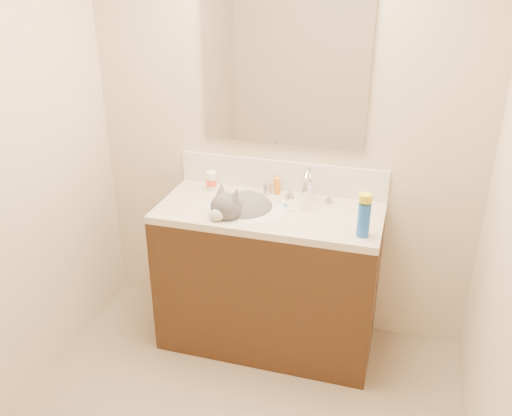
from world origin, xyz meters
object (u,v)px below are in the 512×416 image
Objects in this scene: faucet at (308,188)px; cat at (242,212)px; pill_bottle at (212,181)px; spray_can at (364,220)px; amber_bottle at (277,186)px; vanity_cabinet at (269,280)px; basin at (246,220)px; silver_jar at (267,189)px.

cat is at bearing -151.73° from faucet.
spray_can is (0.90, -0.33, 0.03)m from pill_bottle.
pill_bottle reaches higher than amber_bottle.
pill_bottle is 0.64× the size of spray_can.
amber_bottle is (0.13, 0.24, 0.07)m from cat.
basin is at bearing -165.96° from vanity_cabinet.
spray_can is (0.58, -0.36, 0.06)m from silver_jar.
pill_bottle is at bearing 177.34° from faucet.
spray_can is (0.65, -0.13, 0.11)m from cat.
silver_jar is (0.07, 0.23, 0.05)m from cat.
cat is at bearing -165.87° from vanity_cabinet.
pill_bottle is 1.86× the size of silver_jar.
amber_bottle is (0.06, 0.01, 0.02)m from silver_jar.
vanity_cabinet is at bearing -22.82° from pill_bottle.
amber_bottle is 0.57× the size of spray_can.
cat reaches higher than silver_jar.
pill_bottle is at bearing -173.60° from amber_bottle.
spray_can is at bearing -32.31° from silver_jar.
pill_bottle reaches higher than vanity_cabinet.
faucet is 0.21m from amber_bottle.
silver_jar is at bearing 166.08° from faucet.
amber_bottle is (-0.19, 0.07, -0.04)m from faucet.
basin is at bearing -150.88° from faucet.
faucet is at bearing -2.66° from pill_bottle.
faucet is 0.60× the size of cat.
pill_bottle is (-0.27, 0.19, 0.12)m from basin.
amber_bottle is (-0.01, 0.21, 0.50)m from vanity_cabinet.
cat is 0.33m from pill_bottle.
basin is (-0.12, -0.03, 0.38)m from vanity_cabinet.
amber_bottle is at bearing 84.58° from cat.
spray_can is at bearing -20.17° from pill_bottle.
pill_bottle is (-0.39, 0.16, 0.50)m from vanity_cabinet.
cat reaches higher than amber_bottle.
faucet is at bearing 137.35° from spray_can.
vanity_cabinet is 2.67× the size of basin.
silver_jar is at bearing 95.37° from cat.
silver_jar is at bearing 6.17° from pill_bottle.
pill_bottle is at bearing 164.11° from cat.
pill_bottle is (-0.25, 0.20, 0.08)m from cat.
cat is 0.25m from silver_jar.
spray_can is at bearing 11.52° from cat.
vanity_cabinet is at bearing -142.71° from faucet.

